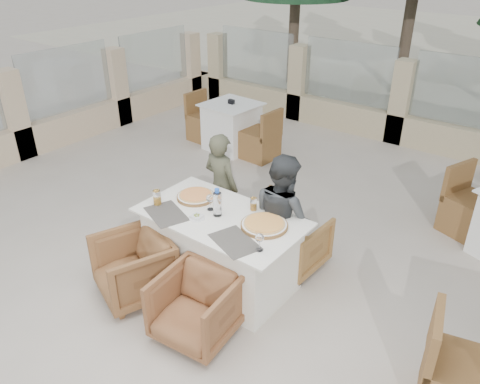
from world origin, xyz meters
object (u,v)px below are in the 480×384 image
Objects in this scene: armchair_near_left at (134,267)px; diner_left at (221,186)px; dining_table at (222,249)px; pizza_left at (196,196)px; pizza_right at (264,224)px; beer_glass_left at (157,198)px; bg_table_a at (232,126)px; armchair_far_right at (293,242)px; wine_glass_corner at (260,241)px; olive_dish at (197,216)px; armchair_near_right at (196,307)px; beer_glass_right at (254,204)px; armchair_far_left at (240,213)px; diner_right at (282,218)px; water_bottle at (217,202)px; wine_glass_centre at (210,201)px.

armchair_near_left is 1.38m from diner_left.
pizza_left is at bearing 165.17° from dining_table.
pizza_right is 1.12m from beer_glass_left.
armchair_far_right is at bearing -36.72° from bg_table_a.
bg_table_a is at bearing -50.09° from diner_left.
pizza_right is at bearing 118.64° from wine_glass_corner.
armchair_near_right is at bearing -49.96° from olive_dish.
beer_glass_right is 0.56m from olive_dish.
bg_table_a is (-1.71, 1.98, 0.10)m from armchair_far_left.
armchair_near_right is at bearing -48.53° from pizza_left.
diner_right reaches higher than armchair_near_left.
bg_table_a is at bearing 118.07° from armchair_near_right.
olive_dish is 0.17× the size of armchair_far_right.
armchair_near_right is at bearing -52.14° from bg_table_a.
water_bottle reaches higher than armchair_near_right.
armchair_near_left is 0.54× the size of diner_left.
beer_glass_left is 0.11× the size of diner_right.
beer_glass_left is 0.91m from diner_left.
armchair_far_right is (0.43, 0.66, -0.09)m from dining_table.
diner_left is (-0.55, 0.67, 0.25)m from dining_table.
diner_right is at bearing -39.50° from bg_table_a.
armchair_far_left is at bearing -0.01° from diner_right.
diner_right is (-0.22, 0.70, -0.19)m from wine_glass_corner.
dining_table is 0.56m from beer_glass_right.
wine_glass_centre is 0.27× the size of armchair_near_left.
wine_glass_centre is (0.27, -0.08, 0.07)m from pizza_left.
olive_dish is 0.07× the size of bg_table_a.
water_bottle is at bearing 73.22° from armchair_near_left.
water_bottle is 1.54× the size of wine_glass_corner.
wine_glass_centre reaches higher than pizza_right.
pizza_left is 0.58× the size of armchair_near_right.
wine_glass_corner is 1.20× the size of beer_glass_left.
beer_glass_right is at bearing 57.43° from dining_table.
olive_dish is (-0.76, 0.06, -0.07)m from wine_glass_corner.
diner_right is at bearing 49.52° from dining_table.
bg_table_a is at bearing 126.44° from water_bottle.
pizza_left reaches higher than bg_table_a.
diner_left reaches higher than pizza_right.
beer_glass_left reaches higher than dining_table.
wine_glass_corner is at bearing 41.55° from armchair_near_left.
olive_dish reaches higher than dining_table.
armchair_near_left is 3.79m from bg_table_a.
diner_right is at bearing 136.92° from armchair_far_left.
armchair_far_left is (0.04, 0.69, -0.51)m from pizza_left.
armchair_far_left is 2.61m from bg_table_a.
beer_glass_right is (0.21, 0.29, -0.08)m from water_bottle.
wine_glass_corner is 0.15× the size of diner_left.
armchair_far_left is (-1.00, 1.04, -0.58)m from wine_glass_corner.
diner_right is (0.43, 0.48, -0.24)m from water_bottle.
armchair_far_right is (0.25, 0.38, -0.54)m from beer_glass_right.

